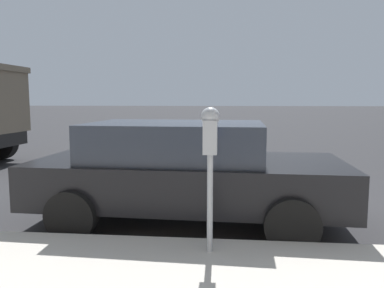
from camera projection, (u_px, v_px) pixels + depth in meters
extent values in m
plane|color=#2B2B2D|center=(226.00, 202.00, 6.41)|extent=(220.00, 220.00, 0.00)
cylinder|color=gray|center=(210.00, 203.00, 3.83)|extent=(0.06, 0.06, 1.02)
cube|color=gray|center=(210.00, 137.00, 3.75)|extent=(0.20, 0.14, 0.34)
sphere|color=gray|center=(210.00, 117.00, 3.72)|extent=(0.19, 0.19, 0.19)
cube|color=#19389E|center=(211.00, 140.00, 3.86)|extent=(0.01, 0.11, 0.12)
cube|color=black|center=(211.00, 129.00, 3.84)|extent=(0.01, 0.10, 0.08)
cube|color=black|center=(188.00, 180.00, 5.30)|extent=(1.99, 4.33, 0.59)
cube|color=#232833|center=(176.00, 141.00, 5.25)|extent=(1.70, 2.44, 0.52)
cylinder|color=black|center=(277.00, 188.00, 6.06)|extent=(0.24, 0.65, 0.64)
cylinder|color=black|center=(292.00, 225.00, 4.25)|extent=(0.24, 0.65, 0.64)
cylinder|color=black|center=(120.00, 183.00, 6.41)|extent=(0.24, 0.65, 0.64)
cylinder|color=black|center=(72.00, 216.00, 4.60)|extent=(0.24, 0.65, 0.64)
cylinder|color=black|center=(0.00, 142.00, 10.94)|extent=(0.34, 1.05, 1.04)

